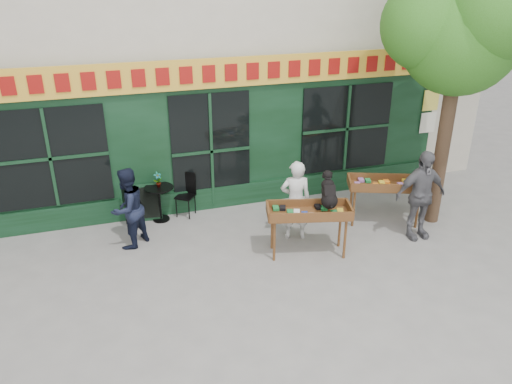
% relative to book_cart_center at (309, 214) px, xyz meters
% --- Properties ---
extents(ground, '(80.00, 80.00, 0.00)m').
position_rel_book_cart_center_xyz_m(ground, '(-1.23, 0.14, -0.82)').
color(ground, slate).
rests_on(ground, ground).
extents(street_tree, '(3.05, 2.90, 5.60)m').
position_rel_book_cart_center_xyz_m(street_tree, '(3.11, 0.49, 3.29)').
color(street_tree, '#382619').
rests_on(street_tree, ground).
extents(book_cart_center, '(1.61, 0.98, 0.99)m').
position_rel_book_cart_center_xyz_m(book_cart_center, '(0.00, 0.00, 0.00)').
color(book_cart_center, brown).
rests_on(book_cart_center, ground).
extents(dog, '(0.48, 0.67, 0.60)m').
position_rel_book_cart_center_xyz_m(dog, '(0.35, -0.05, 0.47)').
color(dog, black).
rests_on(dog, book_cart_center).
extents(woman, '(0.67, 0.52, 1.62)m').
position_rel_book_cart_center_xyz_m(woman, '(0.00, 0.65, -0.01)').
color(woman, silver).
rests_on(woman, ground).
extents(book_cart_right, '(1.62, 1.12, 0.99)m').
position_rel_book_cart_center_xyz_m(book_cart_right, '(2.02, 0.68, 0.00)').
color(book_cart_right, brown).
rests_on(book_cart_right, ground).
extents(man_right, '(1.07, 0.46, 1.81)m').
position_rel_book_cart_center_xyz_m(man_right, '(2.32, -0.07, 0.08)').
color(man_right, '#555459').
rests_on(man_right, ground).
extents(bistro_table, '(0.60, 0.60, 0.76)m').
position_rel_book_cart_center_xyz_m(bistro_table, '(-2.43, 2.22, -0.28)').
color(bistro_table, black).
rests_on(bistro_table, ground).
extents(bistro_chair_left, '(0.41, 0.40, 0.95)m').
position_rel_book_cart_center_xyz_m(bistro_chair_left, '(-3.07, 2.11, -0.26)').
color(bistro_chair_left, black).
rests_on(bistro_chair_left, ground).
extents(bistro_chair_right, '(0.51, 0.51, 0.95)m').
position_rel_book_cart_center_xyz_m(bistro_chair_right, '(-1.82, 2.34, -0.26)').
color(bistro_chair_right, black).
rests_on(bistro_chair_right, ground).
extents(potted_plant, '(0.21, 0.18, 0.33)m').
position_rel_book_cart_center_xyz_m(potted_plant, '(-2.43, 2.22, 0.11)').
color(potted_plant, gray).
rests_on(potted_plant, bistro_table).
extents(man_left, '(0.97, 0.96, 1.59)m').
position_rel_book_cart_center_xyz_m(man_left, '(-3.13, 1.32, -0.03)').
color(man_left, black).
rests_on(man_left, ground).
extents(chalkboard, '(0.58, 0.27, 0.79)m').
position_rel_book_cart_center_xyz_m(chalkboard, '(-2.67, 2.33, -0.42)').
color(chalkboard, black).
rests_on(chalkboard, ground).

